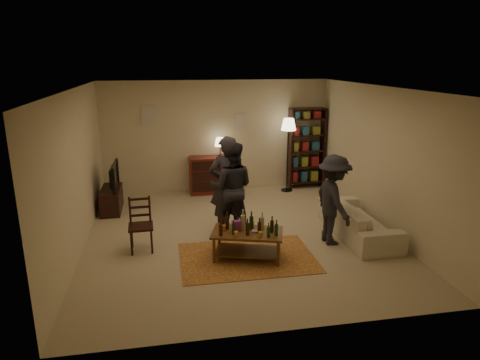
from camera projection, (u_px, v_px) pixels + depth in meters
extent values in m
plane|color=#C6B793|center=(238.00, 235.00, 8.01)|extent=(6.00, 6.00, 0.00)
plane|color=beige|center=(216.00, 136.00, 10.48)|extent=(5.50, 0.00, 5.50)
plane|color=beige|center=(77.00, 172.00, 7.17)|extent=(0.00, 6.00, 6.00)
plane|color=beige|center=(380.00, 159.00, 8.12)|extent=(0.00, 6.00, 6.00)
plane|color=beige|center=(285.00, 227.00, 4.81)|extent=(5.50, 0.00, 5.50)
plane|color=white|center=(238.00, 88.00, 7.28)|extent=(6.00, 6.00, 0.00)
cube|color=beige|center=(149.00, 115.00, 10.04)|extent=(0.35, 0.03, 0.45)
cube|color=beige|center=(241.00, 121.00, 10.47)|extent=(0.30, 0.03, 0.40)
cube|color=maroon|center=(247.00, 257.00, 7.08)|extent=(2.20, 1.50, 0.01)
cube|color=brown|center=(247.00, 233.00, 6.96)|extent=(1.28, 0.93, 0.04)
cube|color=brown|center=(247.00, 251.00, 7.05)|extent=(1.15, 0.81, 0.02)
cylinder|color=brown|center=(214.00, 251.00, 6.84)|extent=(0.05, 0.05, 0.43)
cylinder|color=brown|center=(278.00, 254.00, 6.73)|extent=(0.05, 0.05, 0.43)
cylinder|color=brown|center=(219.00, 238.00, 7.32)|extent=(0.05, 0.05, 0.43)
cylinder|color=brown|center=(279.00, 241.00, 7.21)|extent=(0.05, 0.05, 0.43)
cylinder|color=#BF7C2C|center=(224.00, 228.00, 6.97)|extent=(0.07, 0.07, 0.10)
cylinder|color=#BF7C2C|center=(236.00, 234.00, 6.74)|extent=(0.07, 0.07, 0.09)
cylinder|color=#BF7C2C|center=(252.00, 225.00, 7.10)|extent=(0.07, 0.07, 0.11)
cylinder|color=#BF7C2C|center=(260.00, 234.00, 6.73)|extent=(0.07, 0.07, 0.09)
cube|color=#873592|center=(237.00, 226.00, 6.97)|extent=(0.14, 0.09, 0.18)
cylinder|color=gray|center=(255.00, 232.00, 6.92)|extent=(0.12, 0.12, 0.03)
cube|color=black|center=(141.00, 227.00, 7.24)|extent=(0.42, 0.42, 0.04)
cylinder|color=black|center=(132.00, 244.00, 7.11)|extent=(0.04, 0.04, 0.43)
cylinder|color=black|center=(152.00, 242.00, 7.19)|extent=(0.04, 0.04, 0.43)
cylinder|color=black|center=(132.00, 236.00, 7.43)|extent=(0.04, 0.04, 0.43)
cylinder|color=black|center=(151.00, 234.00, 7.50)|extent=(0.04, 0.04, 0.43)
cube|color=black|center=(140.00, 209.00, 7.33)|extent=(0.33, 0.04, 0.49)
cube|color=black|center=(112.00, 200.00, 9.22)|extent=(0.40, 1.00, 0.50)
imported|color=black|center=(111.00, 176.00, 9.08)|extent=(0.13, 0.97, 0.56)
cube|color=maroon|center=(210.00, 175.00, 10.43)|extent=(1.00, 0.48, 0.90)
cube|color=black|center=(212.00, 187.00, 10.26)|extent=(0.92, 0.02, 0.22)
cube|color=black|center=(211.00, 176.00, 10.18)|extent=(0.92, 0.02, 0.22)
cube|color=black|center=(211.00, 166.00, 10.11)|extent=(0.92, 0.02, 0.22)
cylinder|color=black|center=(220.00, 156.00, 10.34)|extent=(0.12, 0.12, 0.04)
cylinder|color=black|center=(220.00, 150.00, 10.31)|extent=(0.02, 0.02, 0.22)
cone|color=#FFE5B2|center=(220.00, 142.00, 10.25)|extent=(0.26, 0.26, 0.20)
cube|color=black|center=(290.00, 149.00, 10.69)|extent=(0.04, 0.34, 2.00)
cube|color=black|center=(322.00, 148.00, 10.84)|extent=(0.04, 0.34, 2.00)
cube|color=black|center=(305.00, 181.00, 10.99)|extent=(0.90, 0.34, 0.03)
cube|color=black|center=(306.00, 166.00, 10.88)|extent=(0.90, 0.34, 0.03)
cube|color=black|center=(306.00, 151.00, 10.78)|extent=(0.90, 0.34, 0.03)
cube|color=black|center=(307.00, 135.00, 10.67)|extent=(0.90, 0.34, 0.03)
cube|color=black|center=(308.00, 119.00, 10.56)|extent=(0.90, 0.34, 0.03)
cube|color=black|center=(308.00, 109.00, 10.49)|extent=(0.90, 0.34, 0.03)
cube|color=maroon|center=(294.00, 176.00, 10.90)|extent=(0.12, 0.22, 0.26)
cube|color=#25516F|center=(303.00, 176.00, 10.95)|extent=(0.15, 0.22, 0.26)
cube|color=olive|center=(313.00, 175.00, 10.99)|extent=(0.18, 0.22, 0.26)
cube|color=#25516F|center=(294.00, 161.00, 10.80)|extent=(0.12, 0.22, 0.24)
cube|color=olive|center=(304.00, 161.00, 10.84)|extent=(0.15, 0.22, 0.24)
cube|color=maroon|center=(314.00, 160.00, 10.89)|extent=(0.18, 0.22, 0.24)
cube|color=olive|center=(295.00, 146.00, 10.69)|extent=(0.12, 0.22, 0.22)
cube|color=maroon|center=(305.00, 146.00, 10.73)|extent=(0.15, 0.22, 0.22)
cube|color=#25516F|center=(315.00, 145.00, 10.78)|extent=(0.18, 0.22, 0.22)
cube|color=maroon|center=(296.00, 131.00, 10.58)|extent=(0.12, 0.22, 0.20)
cube|color=#25516F|center=(305.00, 130.00, 10.63)|extent=(0.15, 0.22, 0.20)
cube|color=olive|center=(315.00, 130.00, 10.67)|extent=(0.18, 0.22, 0.20)
cube|color=#25516F|center=(296.00, 115.00, 10.48)|extent=(0.12, 0.22, 0.18)
cube|color=olive|center=(306.00, 115.00, 10.52)|extent=(0.15, 0.22, 0.18)
cube|color=maroon|center=(316.00, 114.00, 10.57)|extent=(0.18, 0.22, 0.18)
cylinder|color=black|center=(287.00, 190.00, 10.70)|extent=(0.28, 0.28, 0.03)
cylinder|color=black|center=(288.00, 159.00, 10.48)|extent=(0.03, 0.03, 1.61)
cone|color=#FFE5B2|center=(289.00, 124.00, 10.25)|extent=(0.36, 0.36, 0.28)
imported|color=beige|center=(358.00, 220.00, 7.93)|extent=(0.81, 2.08, 0.61)
imported|color=#292931|center=(227.00, 185.00, 7.95)|extent=(0.70, 0.48, 1.84)
imported|color=#24252C|center=(231.00, 188.00, 7.97)|extent=(0.99, 0.86, 1.73)
imported|color=#222329|center=(333.00, 200.00, 7.47)|extent=(0.66, 1.07, 1.60)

